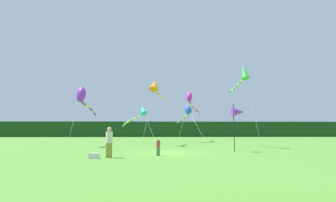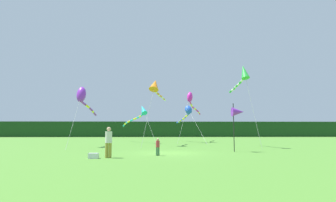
# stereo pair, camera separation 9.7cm
# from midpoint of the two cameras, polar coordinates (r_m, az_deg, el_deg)

# --- Properties ---
(ground_plane) EXTENTS (120.00, 120.00, 0.00)m
(ground_plane) POSITION_cam_midpoint_polar(r_m,az_deg,el_deg) (19.43, 0.44, -10.96)
(ground_plane) COLOR #4C842D
(distant_treeline) EXTENTS (108.00, 2.95, 3.56)m
(distant_treeline) POSITION_cam_midpoint_polar(r_m,az_deg,el_deg) (64.35, -1.17, -5.99)
(distant_treeline) COLOR #193D19
(distant_treeline) RESTS_ON ground
(person_adult) EXTENTS (0.40, 0.40, 1.80)m
(person_adult) POSITION_cam_midpoint_polar(r_m,az_deg,el_deg) (16.47, -12.51, -8.17)
(person_adult) COLOR olive
(person_adult) RESTS_ON ground
(person_child) EXTENTS (0.24, 0.24, 1.10)m
(person_child) POSITION_cam_midpoint_polar(r_m,az_deg,el_deg) (17.49, -2.25, -9.47)
(person_child) COLOR #3F724C
(person_child) RESTS_ON ground
(cooler_box) EXTENTS (0.56, 0.34, 0.31)m
(cooler_box) POSITION_cam_midpoint_polar(r_m,az_deg,el_deg) (16.35, -15.54, -11.11)
(cooler_box) COLOR silver
(cooler_box) RESTS_ON ground
(banner_flag_pole) EXTENTS (0.90, 0.70, 3.66)m
(banner_flag_pole) POSITION_cam_midpoint_polar(r_m,az_deg,el_deg) (21.30, 14.45, -2.34)
(banner_flag_pole) COLOR black
(banner_flag_pole) RESTS_ON ground
(kite_orange) EXTENTS (2.44, 6.66, 7.17)m
(kite_orange) POSITION_cam_midpoint_polar(r_m,az_deg,el_deg) (28.80, -2.85, 3.18)
(kite_orange) COLOR #B2B2B2
(kite_orange) RESTS_ON ground
(kite_cyan) EXTENTS (5.04, 9.48, 4.89)m
(kite_cyan) POSITION_cam_midpoint_polar(r_m,az_deg,el_deg) (33.97, -6.09, -2.44)
(kite_cyan) COLOR #B2B2B2
(kite_cyan) RESTS_ON ground
(kite_green) EXTENTS (1.17, 5.99, 7.91)m
(kite_green) POSITION_cam_midpoint_polar(r_m,az_deg,el_deg) (26.93, 15.48, 5.50)
(kite_green) COLOR #B2B2B2
(kite_green) RESTS_ON ground
(kite_blue) EXTENTS (2.91, 9.66, 5.04)m
(kite_blue) POSITION_cam_midpoint_polar(r_m,az_deg,el_deg) (35.99, 4.00, -2.22)
(kite_blue) COLOR #B2B2B2
(kite_blue) RESTS_ON ground
(kite_purple) EXTENTS (0.94, 8.40, 6.00)m
(kite_purple) POSITION_cam_midpoint_polar(r_m,az_deg,el_deg) (27.80, -17.77, 0.91)
(kite_purple) COLOR #B2B2B2
(kite_purple) RESTS_ON ground
(kite_magenta) EXTENTS (4.27, 9.85, 6.90)m
(kite_magenta) POSITION_cam_midpoint_polar(r_m,az_deg,el_deg) (37.08, 4.74, 0.26)
(kite_magenta) COLOR #B2B2B2
(kite_magenta) RESTS_ON ground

